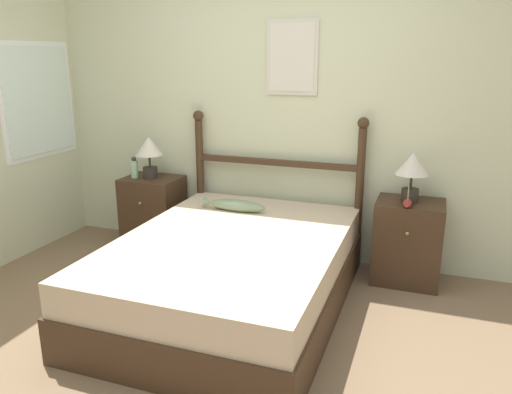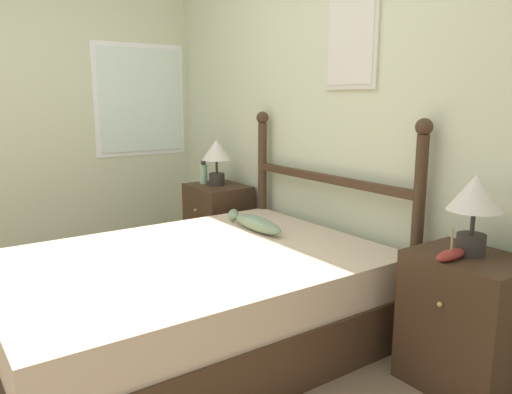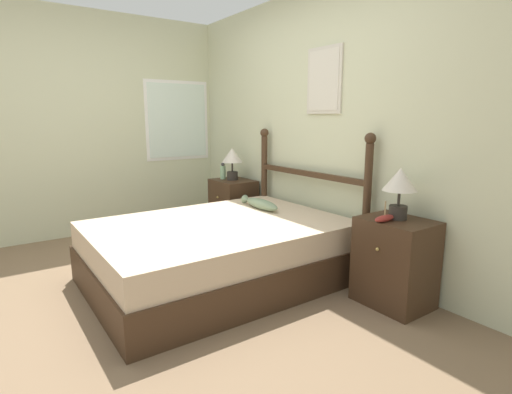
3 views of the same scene
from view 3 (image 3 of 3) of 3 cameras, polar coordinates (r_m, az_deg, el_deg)
name	(u,v)px [view 3 (image 3 of 3)]	position (r m, az deg, el deg)	size (l,w,h in m)	color
ground_plane	(149,299)	(3.26, -15.06, -13.91)	(16.00, 16.00, 0.00)	#7A6047
wall_back	(319,127)	(3.88, 8.95, 9.85)	(6.40, 0.08, 2.55)	beige
wall_left	(78,126)	(5.03, -24.13, 9.30)	(0.08, 6.40, 2.55)	beige
bed	(219,252)	(3.42, -5.34, -7.81)	(1.49, 2.06, 0.51)	#3D2819
headboard	(308,188)	(3.87, 7.43, 1.34)	(1.52, 0.09, 1.25)	#3D2819
nightstand_left	(233,207)	(4.74, -3.27, -1.43)	(0.50, 0.42, 0.65)	#3D2819
nightstand_right	(395,262)	(3.13, 19.23, -8.80)	(0.50, 0.42, 0.65)	#3D2819
table_lamp_left	(232,158)	(4.65, -3.43, 5.56)	(0.24, 0.24, 0.37)	#2D2823
table_lamp_right	(400,184)	(3.01, 19.86, 1.75)	(0.24, 0.24, 0.37)	#2D2823
bottle	(223,172)	(4.76, -4.75, 3.64)	(0.07, 0.07, 0.20)	#99C699
model_boat	(385,218)	(2.95, 17.89, -2.90)	(0.06, 0.20, 0.15)	maroon
fish_pillow	(260,204)	(3.81, 0.62, -0.97)	(0.53, 0.11, 0.10)	gray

